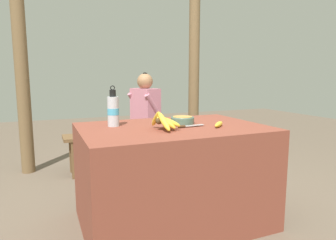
{
  "coord_description": "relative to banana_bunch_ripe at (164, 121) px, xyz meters",
  "views": [
    {
      "loc": [
        -0.87,
        -1.97,
        1.1
      ],
      "look_at": [
        -0.02,
        0.05,
        0.77
      ],
      "focal_mm": 32.0,
      "sensor_mm": 36.0,
      "label": 1
    }
  ],
  "objects": [
    {
      "name": "ground_plane",
      "position": [
        0.12,
        0.12,
        -0.8
      ],
      "size": [
        12.0,
        12.0,
        0.0
      ],
      "primitive_type": "plane",
      "color": "brown"
    },
    {
      "name": "market_counter",
      "position": [
        0.12,
        0.12,
        -0.43
      ],
      "size": [
        1.33,
        0.92,
        0.73
      ],
      "color": "brown",
      "rests_on": "ground_plane"
    },
    {
      "name": "banana_bunch_ripe",
      "position": [
        0.0,
        0.0,
        0.0
      ],
      "size": [
        0.18,
        0.29,
        0.14
      ],
      "color": "#4C381E",
      "rests_on": "market_counter"
    },
    {
      "name": "serving_bowl",
      "position": [
        0.24,
        0.2,
        -0.03
      ],
      "size": [
        0.18,
        0.18,
        0.06
      ],
      "color": "#4C6B5B",
      "rests_on": "market_counter"
    },
    {
      "name": "water_bottle",
      "position": [
        -0.28,
        0.28,
        0.05
      ],
      "size": [
        0.08,
        0.08,
        0.3
      ],
      "color": "silver",
      "rests_on": "market_counter"
    },
    {
      "name": "loose_banana_front",
      "position": [
        0.41,
        -0.03,
        -0.05
      ],
      "size": [
        0.15,
        0.15,
        0.04
      ],
      "rotation": [
        0.0,
        0.0,
        0.77
      ],
      "color": "gold",
      "rests_on": "market_counter"
    },
    {
      "name": "knife",
      "position": [
        0.19,
        0.03,
        -0.05
      ],
      "size": [
        0.21,
        0.05,
        0.02
      ],
      "rotation": [
        0.0,
        0.0,
        0.11
      ],
      "color": "#BCBCC1",
      "rests_on": "market_counter"
    },
    {
      "name": "wooden_bench",
      "position": [
        0.12,
        1.52,
        -0.44
      ],
      "size": [
        1.39,
        0.32,
        0.44
      ],
      "color": "brown",
      "rests_on": "ground_plane"
    },
    {
      "name": "seated_vendor",
      "position": [
        0.32,
        1.47,
        -0.14
      ],
      "size": [
        0.47,
        0.43,
        1.14
      ],
      "rotation": [
        0.0,
        0.0,
        3.49
      ],
      "color": "#473828",
      "rests_on": "ground_plane"
    },
    {
      "name": "banana_bunch_green",
      "position": [
        -0.23,
        1.52,
        -0.3
      ],
      "size": [
        0.15,
        0.29,
        0.12
      ],
      "color": "#4C381E",
      "rests_on": "wooden_bench"
    },
    {
      "name": "support_post_near",
      "position": [
        -0.94,
        1.83,
        0.55
      ],
      "size": [
        0.14,
        0.14,
        2.7
      ],
      "color": "brown",
      "rests_on": "ground_plane"
    },
    {
      "name": "support_post_far",
      "position": [
        1.19,
        1.83,
        0.55
      ],
      "size": [
        0.14,
        0.14,
        2.7
      ],
      "color": "brown",
      "rests_on": "ground_plane"
    }
  ]
}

